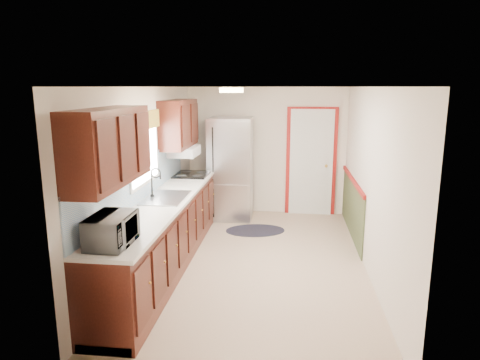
# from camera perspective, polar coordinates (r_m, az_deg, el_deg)

# --- Properties ---
(room_shell) EXTENTS (3.20, 5.20, 2.52)m
(room_shell) POSITION_cam_1_polar(r_m,az_deg,el_deg) (5.73, 2.14, 0.24)
(room_shell) COLOR tan
(room_shell) RESTS_ON ground
(kitchen_run) EXTENTS (0.63, 4.00, 2.20)m
(kitchen_run) POSITION_cam_1_polar(r_m,az_deg,el_deg) (5.78, -10.46, -3.86)
(kitchen_run) COLOR #39130D
(kitchen_run) RESTS_ON ground
(back_wall_trim) EXTENTS (1.12, 2.30, 2.08)m
(back_wall_trim) POSITION_cam_1_polar(r_m,az_deg,el_deg) (7.96, 10.53, 1.18)
(back_wall_trim) COLOR maroon
(back_wall_trim) RESTS_ON ground
(ceiling_fixture) EXTENTS (0.30, 0.30, 0.06)m
(ceiling_fixture) POSITION_cam_1_polar(r_m,az_deg,el_deg) (5.44, -1.15, 11.91)
(ceiling_fixture) COLOR #FFD88C
(ceiling_fixture) RESTS_ON room_shell
(microwave) EXTENTS (0.30, 0.53, 0.36)m
(microwave) POSITION_cam_1_polar(r_m,az_deg,el_deg) (4.19, -16.78, -6.00)
(microwave) COLOR white
(microwave) RESTS_ON kitchen_run
(refrigerator) EXTENTS (0.79, 0.78, 1.86)m
(refrigerator) POSITION_cam_1_polar(r_m,az_deg,el_deg) (7.85, -1.24, 1.54)
(refrigerator) COLOR #B7B7BC
(refrigerator) RESTS_ON ground
(rug) EXTENTS (1.11, 0.83, 0.01)m
(rug) POSITION_cam_1_polar(r_m,az_deg,el_deg) (7.33, 2.04, -6.73)
(rug) COLOR black
(rug) RESTS_ON ground
(cooktop) EXTENTS (0.55, 0.66, 0.02)m
(cooktop) POSITION_cam_1_polar(r_m,az_deg,el_deg) (7.26, -6.43, 0.74)
(cooktop) COLOR black
(cooktop) RESTS_ON kitchen_run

